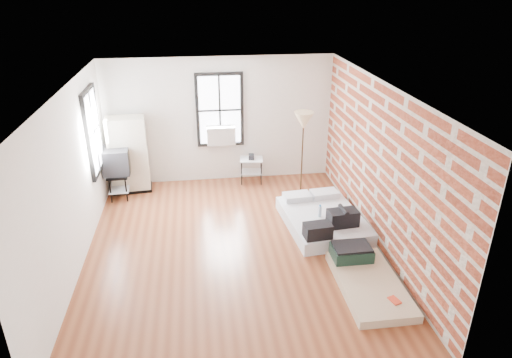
{
  "coord_description": "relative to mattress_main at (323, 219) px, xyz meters",
  "views": [
    {
      "loc": [
        -0.52,
        -6.74,
        4.38
      ],
      "look_at": [
        0.44,
        0.3,
        1.16
      ],
      "focal_mm": 32.0,
      "sensor_mm": 36.0,
      "label": 1
    }
  ],
  "objects": [
    {
      "name": "ground",
      "position": [
        -1.75,
        -0.52,
        -0.16
      ],
      "size": [
        6.0,
        6.0,
        0.0
      ],
      "primitive_type": "plane",
      "color": "brown",
      "rests_on": "ground"
    },
    {
      "name": "room_shell",
      "position": [
        -1.52,
        -0.16,
        1.58
      ],
      "size": [
        5.02,
        6.02,
        2.8
      ],
      "color": "silver",
      "rests_on": "ground"
    },
    {
      "name": "mattress_main",
      "position": [
        0.0,
        0.0,
        0.0
      ],
      "size": [
        1.51,
        1.95,
        0.59
      ],
      "rotation": [
        0.0,
        0.0,
        0.09
      ],
      "color": "white",
      "rests_on": "ground"
    },
    {
      "name": "mattress_bare",
      "position": [
        0.18,
        -1.75,
        -0.05
      ],
      "size": [
        0.91,
        1.71,
        0.37
      ],
      "rotation": [
        0.0,
        0.0,
        -0.0
      ],
      "color": "tan",
      "rests_on": "ground"
    },
    {
      "name": "wardrobe",
      "position": [
        -3.75,
        2.13,
        0.66
      ],
      "size": [
        0.87,
        0.54,
        1.66
      ],
      "rotation": [
        0.0,
        0.0,
        0.07
      ],
      "color": "black",
      "rests_on": "ground"
    },
    {
      "name": "side_table",
      "position": [
        -1.09,
        2.2,
        0.29
      ],
      "size": [
        0.55,
        0.46,
        0.67
      ],
      "rotation": [
        0.0,
        0.0,
        -0.12
      ],
      "color": "black",
      "rests_on": "ground"
    },
    {
      "name": "floor_lamp",
      "position": [
        -0.12,
        1.37,
        1.43
      ],
      "size": [
        0.4,
        0.4,
        1.85
      ],
      "color": "#322210",
      "rests_on": "ground"
    },
    {
      "name": "tv_stand",
      "position": [
        -3.96,
        1.88,
        0.62
      ],
      "size": [
        0.57,
        0.79,
        1.08
      ],
      "rotation": [
        0.0,
        0.0,
        0.05
      ],
      "color": "black",
      "rests_on": "ground"
    }
  ]
}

